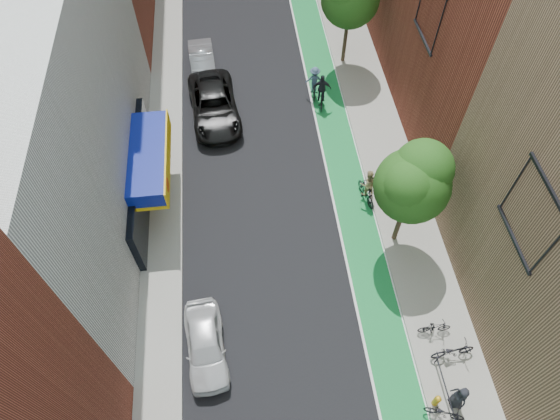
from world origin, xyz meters
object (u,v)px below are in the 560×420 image
object	(u,v)px
parked_car_black	(214,105)
cyclist_lane_mid	(322,94)
parked_car_white	(205,345)
pedestrian	(459,397)
cyclist_lane_far	(314,84)
cyclist_lane_near	(367,188)
fire_hydrant	(437,400)
parked_car_silver	(203,63)

from	to	relation	value
parked_car_black	cyclist_lane_mid	world-z (taller)	cyclist_lane_mid
parked_car_white	pedestrian	bearing A→B (deg)	-23.64
cyclist_lane_far	parked_car_white	bearing A→B (deg)	73.50
cyclist_lane_near	parked_car_white	bearing A→B (deg)	28.48
cyclist_lane_far	fire_hydrant	world-z (taller)	cyclist_lane_far
cyclist_lane_mid	pedestrian	world-z (taller)	cyclist_lane_mid
cyclist_lane_far	fire_hydrant	xyz separation A→B (m)	(2.10, -19.04, -0.35)
fire_hydrant	parked_car_white	bearing A→B (deg)	160.27
fire_hydrant	cyclist_lane_far	bearing A→B (deg)	96.29
cyclist_lane_near	pedestrian	world-z (taller)	cyclist_lane_near
parked_car_white	fire_hydrant	distance (m)	9.79
cyclist_lane_mid	pedestrian	xyz separation A→B (m)	(2.59, -18.19, 0.06)
parked_car_silver	cyclist_lane_mid	size ratio (longest dim) A/B	1.99
parked_car_black	fire_hydrant	size ratio (longest dim) A/B	7.65
cyclist_lane_mid	cyclist_lane_far	bearing A→B (deg)	-60.52
parked_car_black	parked_car_silver	size ratio (longest dim) A/B	1.35
cyclist_lane_mid	fire_hydrant	size ratio (longest dim) A/B	2.85
pedestrian	cyclist_lane_near	bearing A→B (deg)	175.88
parked_car_silver	cyclist_lane_mid	distance (m)	8.11
parked_car_white	parked_car_black	size ratio (longest dim) A/B	0.70
pedestrian	parked_car_silver	bearing A→B (deg)	-167.78
cyclist_lane_far	pedestrian	xyz separation A→B (m)	(2.91, -19.10, 0.04)
parked_car_white	cyclist_lane_near	size ratio (longest dim) A/B	2.00
parked_car_white	cyclist_lane_far	distance (m)	17.27
parked_car_black	cyclist_lane_mid	distance (m)	6.52
parked_car_white	parked_car_black	xyz separation A→B (m)	(0.91, 14.61, 0.11)
parked_car_silver	pedestrian	size ratio (longest dim) A/B	2.73
parked_car_white	parked_car_silver	bearing A→B (deg)	84.00
parked_car_silver	pedestrian	distance (m)	24.11
parked_car_black	cyclist_lane_far	distance (m)	6.30
parked_car_white	cyclist_lane_near	world-z (taller)	cyclist_lane_near
cyclist_lane_near	parked_car_silver	bearing A→B (deg)	-65.93
parked_car_black	pedestrian	size ratio (longest dim) A/B	3.68
parked_car_white	pedestrian	world-z (taller)	pedestrian
pedestrian	fire_hydrant	bearing A→B (deg)	-106.03
cyclist_lane_mid	cyclist_lane_far	xyz separation A→B (m)	(-0.32, 0.92, 0.02)
cyclist_lane_near	cyclist_lane_far	distance (m)	8.43
pedestrian	cyclist_lane_far	bearing A→B (deg)	177.11
fire_hydrant	cyclist_lane_mid	bearing A→B (deg)	95.62
cyclist_lane_near	cyclist_lane_mid	xyz separation A→B (m)	(-1.18, 7.38, 0.03)
cyclist_lane_near	fire_hydrant	world-z (taller)	cyclist_lane_near
parked_car_white	cyclist_lane_mid	world-z (taller)	cyclist_lane_mid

